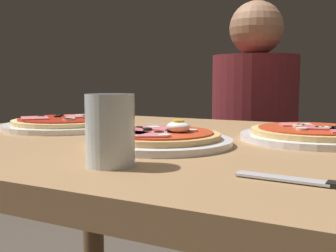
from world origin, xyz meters
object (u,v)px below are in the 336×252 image
object	(u,v)px
water_glass_near	(110,135)
diner_person	(253,166)
pizza_foreground	(159,138)
pizza_across_right	(313,134)
knife	(333,185)
dining_table	(174,201)
fork	(166,126)
pizza_across_left	(64,123)

from	to	relation	value
water_glass_near	diner_person	bearing A→B (deg)	95.39
pizza_foreground	pizza_across_right	distance (m)	0.31
diner_person	knife	bearing A→B (deg)	109.97
dining_table	pizza_foreground	xyz separation A→B (m)	(0.01, -0.09, 0.14)
pizza_foreground	dining_table	bearing A→B (deg)	99.03
water_glass_near	fork	xyz separation A→B (m)	(-0.15, 0.45, -0.04)
pizza_foreground	diner_person	world-z (taller)	diner_person
dining_table	pizza_across_left	size ratio (longest dim) A/B	3.72
dining_table	pizza_across_left	xyz separation A→B (m)	(-0.32, 0.03, 0.14)
pizza_foreground	pizza_across_right	xyz separation A→B (m)	(0.24, 0.19, -0.00)
dining_table	pizza_foreground	size ratio (longest dim) A/B	4.10
pizza_across_right	diner_person	xyz separation A→B (m)	(-0.31, 0.70, -0.22)
pizza_foreground	fork	bearing A→B (deg)	115.19
fork	knife	xyz separation A→B (m)	(0.43, -0.43, 0.00)
pizza_across_left	fork	bearing A→B (deg)	32.83
pizza_foreground	fork	xyz separation A→B (m)	(-0.12, 0.26, -0.01)
knife	diner_person	xyz separation A→B (m)	(-0.39, 1.06, -0.21)
water_glass_near	pizza_foreground	bearing A→B (deg)	98.30
knife	pizza_across_right	bearing A→B (deg)	101.56
water_glass_near	knife	size ratio (longest dim) A/B	0.51
fork	diner_person	distance (m)	0.67
pizza_foreground	knife	world-z (taller)	pizza_foreground
pizza_foreground	water_glass_near	distance (m)	0.19
pizza_foreground	pizza_across_left	size ratio (longest dim) A/B	0.91
fork	dining_table	bearing A→B (deg)	-57.35
dining_table	diner_person	world-z (taller)	diner_person
pizza_foreground	diner_person	size ratio (longest dim) A/B	0.22
fork	knife	world-z (taller)	knife
pizza_across_left	pizza_across_right	distance (m)	0.57
pizza_foreground	fork	size ratio (longest dim) A/B	1.68
pizza_across_left	pizza_foreground	bearing A→B (deg)	-20.62
pizza_across_right	fork	size ratio (longest dim) A/B	1.77
water_glass_near	knife	distance (m)	0.29
fork	knife	size ratio (longest dim) A/B	0.80
pizza_across_left	water_glass_near	size ratio (longest dim) A/B	2.95
pizza_across_right	diner_person	bearing A→B (deg)	114.04
pizza_foreground	diner_person	xyz separation A→B (m)	(-0.07, 0.89, -0.22)
dining_table	pizza_across_left	bearing A→B (deg)	174.08
knife	fork	bearing A→B (deg)	135.26
pizza_foreground	water_glass_near	world-z (taller)	water_glass_near
pizza_across_left	water_glass_near	xyz separation A→B (m)	(0.36, -0.31, 0.03)
pizza_across_left	knife	distance (m)	0.71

